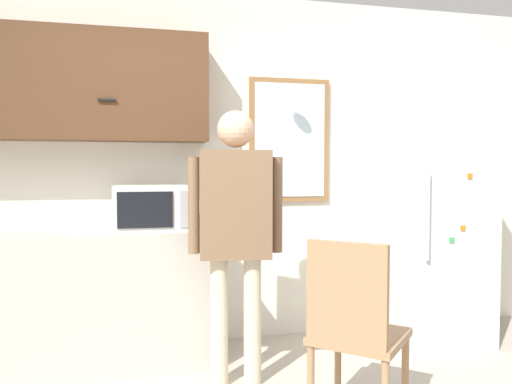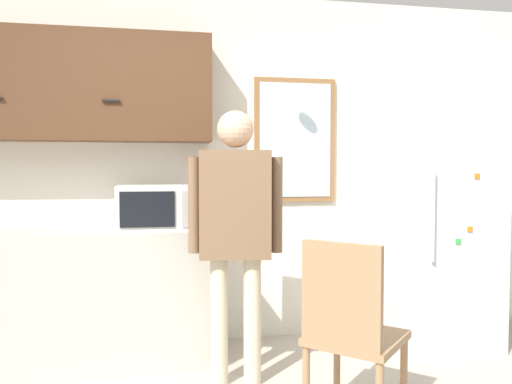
{
  "view_description": "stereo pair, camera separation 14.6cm",
  "coord_description": "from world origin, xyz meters",
  "views": [
    {
      "loc": [
        -0.55,
        -2.0,
        1.35
      ],
      "look_at": [
        0.16,
        1.02,
        1.21
      ],
      "focal_mm": 35.0,
      "sensor_mm": 36.0,
      "label": 1
    },
    {
      "loc": [
        -0.41,
        -2.03,
        1.35
      ],
      "look_at": [
        0.16,
        1.02,
        1.21
      ],
      "focal_mm": 35.0,
      "sensor_mm": 36.0,
      "label": 2
    }
  ],
  "objects": [
    {
      "name": "back_wall",
      "position": [
        0.0,
        1.88,
        1.35
      ],
      "size": [
        6.0,
        0.06,
        2.7
      ],
      "color": "silver",
      "rests_on": "ground_plane"
    },
    {
      "name": "counter",
      "position": [
        -1.13,
        1.54,
        0.47
      ],
      "size": [
        2.15,
        0.62,
        0.93
      ],
      "color": "#BCB7AD",
      "rests_on": "ground_plane"
    },
    {
      "name": "upper_cabinets",
      "position": [
        -1.13,
        1.7,
        1.93
      ],
      "size": [
        2.15,
        0.32,
        0.77
      ],
      "color": "#51331E"
    },
    {
      "name": "microwave",
      "position": [
        -0.46,
        1.49,
        1.09
      ],
      "size": [
        0.51,
        0.38,
        0.3
      ],
      "color": "white",
      "rests_on": "counter"
    },
    {
      "name": "person",
      "position": [
        0.03,
        1.02,
        1.05
      ],
      "size": [
        0.58,
        0.28,
        1.71
      ],
      "rotation": [
        0.0,
        0.0,
        -0.15
      ],
      "color": "beige",
      "rests_on": "ground_plane"
    },
    {
      "name": "refrigerator",
      "position": [
        1.64,
        1.48,
        0.88
      ],
      "size": [
        0.8,
        0.75,
        1.76
      ],
      "color": "silver",
      "rests_on": "ground_plane"
    },
    {
      "name": "chair",
      "position": [
        0.54,
        0.37,
        0.54
      ],
      "size": [
        0.64,
        0.64,
        0.99
      ],
      "rotation": [
        0.0,
        0.0,
        2.38
      ],
      "color": "#997551",
      "rests_on": "ground_plane"
    },
    {
      "name": "window",
      "position": [
        0.63,
        1.84,
        1.58
      ],
      "size": [
        0.66,
        0.05,
        0.98
      ],
      "color": "olive"
    }
  ]
}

